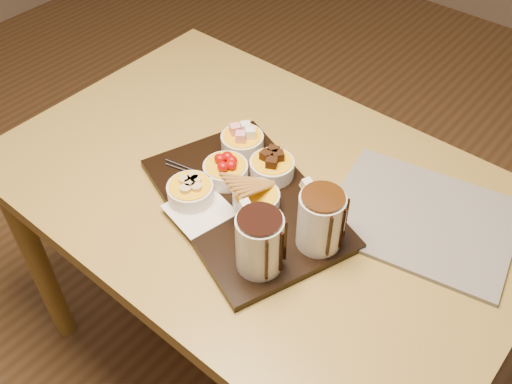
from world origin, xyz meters
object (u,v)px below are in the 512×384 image
Objects in this scene: bowl_strawberries at (226,172)px; newspaper at (422,218)px; pitcher_milk_chocolate at (320,221)px; pitcher_dark_chocolate at (259,243)px; dining_table at (260,213)px; serving_board at (245,202)px.

bowl_strawberries is 0.27× the size of newspaper.
pitcher_milk_chocolate is 0.25m from newspaper.
pitcher_dark_chocolate is at bearing -131.08° from newspaper.
pitcher_milk_chocolate is at bearing -133.57° from newspaper.
bowl_strawberries reaches higher than dining_table.
bowl_strawberries is at bearing 167.35° from pitcher_dark_chocolate.
bowl_strawberries is (-0.06, -0.05, 0.14)m from dining_table.
pitcher_milk_chocolate is at bearing -4.07° from bowl_strawberries.
dining_table is at bearing 125.29° from serving_board.
dining_table is 0.13m from serving_board.
pitcher_milk_chocolate is at bearing -18.01° from dining_table.
pitcher_milk_chocolate is at bearing 85.60° from pitcher_dark_chocolate.
pitcher_dark_chocolate is at bearing -33.12° from bowl_strawberries.
pitcher_dark_chocolate is 1.00× the size of pitcher_milk_chocolate.
bowl_strawberries is 0.80× the size of pitcher_dark_chocolate.
newspaper is at bearing 22.07° from dining_table.
pitcher_milk_chocolate is (0.19, 0.00, 0.07)m from serving_board.
serving_board is 3.70× the size of pitcher_milk_chocolate.
dining_table is at bearing -177.55° from pitcher_milk_chocolate.
serving_board is 0.08m from bowl_strawberries.
dining_table is 2.61× the size of serving_board.
serving_board is at bearing -16.89° from bowl_strawberries.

